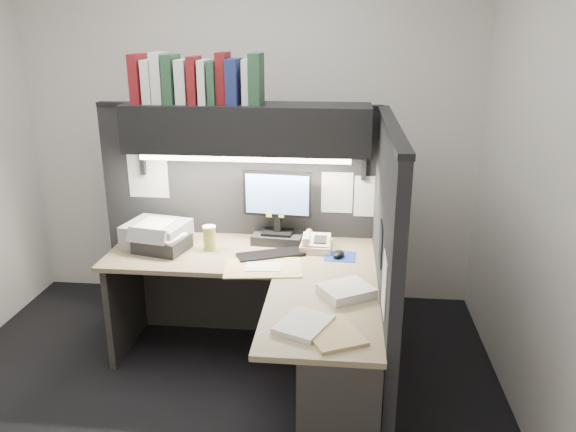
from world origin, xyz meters
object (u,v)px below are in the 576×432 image
object	(u,v)px
monitor	(278,215)
printer	(157,234)
overhead_shelf	(247,128)
keyboard	(271,255)
telephone	(316,244)
notebook_stack	(162,243)
desk	(282,340)
coffee_cup	(209,239)

from	to	relation	value
monitor	printer	xyz separation A→B (m)	(-0.79, -0.12, -0.12)
overhead_shelf	monitor	size ratio (longest dim) A/B	3.16
keyboard	printer	size ratio (longest dim) A/B	1.10
overhead_shelf	keyboard	bearing A→B (deg)	-53.62
telephone	notebook_stack	distance (m)	1.00
overhead_shelf	printer	world-z (taller)	overhead_shelf
monitor	telephone	xyz separation A→B (m)	(0.26, -0.10, -0.16)
overhead_shelf	desk	bearing A→B (deg)	-68.21
monitor	overhead_shelf	bearing A→B (deg)	-173.15
keyboard	telephone	xyz separation A→B (m)	(0.28, 0.13, 0.03)
printer	desk	bearing A→B (deg)	-23.91
coffee_cup	desk	bearing A→B (deg)	-47.70
printer	notebook_stack	distance (m)	0.12
overhead_shelf	keyboard	xyz separation A→B (m)	(0.17, -0.23, -0.76)
printer	notebook_stack	xyz separation A→B (m)	(0.06, -0.09, -0.03)
overhead_shelf	keyboard	distance (m)	0.81
desk	overhead_shelf	world-z (taller)	overhead_shelf
keyboard	coffee_cup	xyz separation A→B (m)	(-0.41, 0.07, 0.07)
monitor	coffee_cup	world-z (taller)	monitor
telephone	overhead_shelf	bearing A→B (deg)	170.33
telephone	notebook_stack	world-z (taller)	notebook_stack
desk	coffee_cup	xyz separation A→B (m)	(-0.54, 0.59, 0.36)
monitor	keyboard	world-z (taller)	monitor
keyboard	monitor	bearing A→B (deg)	63.12
desk	coffee_cup	distance (m)	0.87
overhead_shelf	monitor	distance (m)	0.60
notebook_stack	coffee_cup	bearing A→B (deg)	7.30
coffee_cup	notebook_stack	bearing A→B (deg)	-172.70
overhead_shelf	telephone	world-z (taller)	overhead_shelf
monitor	desk	bearing A→B (deg)	-76.47
telephone	coffee_cup	size ratio (longest dim) A/B	1.36
desk	overhead_shelf	xyz separation A→B (m)	(-0.30, 0.75, 1.06)
monitor	coffee_cup	xyz separation A→B (m)	(-0.42, -0.17, -0.12)
coffee_cup	notebook_stack	world-z (taller)	coffee_cup
overhead_shelf	telephone	size ratio (longest dim) A/B	7.54
overhead_shelf	coffee_cup	bearing A→B (deg)	-145.05
coffee_cup	monitor	bearing A→B (deg)	21.83
monitor	keyboard	bearing A→B (deg)	-88.74
monitor	notebook_stack	distance (m)	0.77
coffee_cup	notebook_stack	distance (m)	0.31
keyboard	notebook_stack	bearing A→B (deg)	154.45
desk	keyboard	world-z (taller)	keyboard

